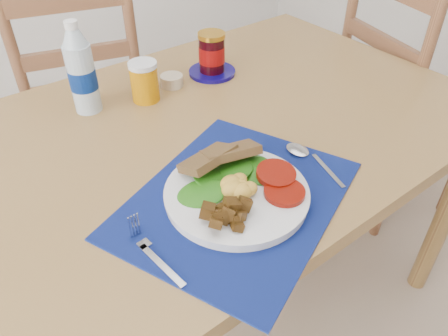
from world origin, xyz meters
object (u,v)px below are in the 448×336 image
Objects in this scene: chair_far at (81,81)px; juice_glass at (145,83)px; breakfast_plate at (236,193)px; chair_end at (399,77)px; water_bottle at (82,73)px; jam_on_saucer at (212,56)px.

chair_far reaches higher than juice_glass.
chair_far is 4.14× the size of breakfast_plate.
breakfast_plate is 2.78× the size of juice_glass.
chair_end is 5.10× the size of water_bottle.
water_bottle is at bearing 92.98° from chair_end.
chair_end is (0.93, -0.72, 0.01)m from chair_far.
chair_end is 4.24× the size of breakfast_plate.
chair_far is 8.46× the size of jam_on_saucer.
juice_glass is at bearing 93.94° from chair_end.
chair_end is at bearing -11.96° from water_bottle.
jam_on_saucer is at bearing 3.72° from juice_glass.
water_bottle is 1.70× the size of jam_on_saucer.
jam_on_saucer is at bearing 128.49° from chair_far.
juice_glass is at bearing -176.28° from jam_on_saucer.
juice_glass is (-0.94, 0.18, 0.20)m from chair_end.
chair_far is 0.58m from water_bottle.
breakfast_plate is at bearing 120.23° from chair_end.
breakfast_plate is (-1.01, -0.28, 0.18)m from chair_end.
water_bottle is at bearing 175.14° from jam_on_saucer.
water_bottle is at bearing 161.85° from juice_glass.
jam_on_saucer is (0.23, 0.02, 0.00)m from juice_glass.
chair_end reaches higher than water_bottle.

